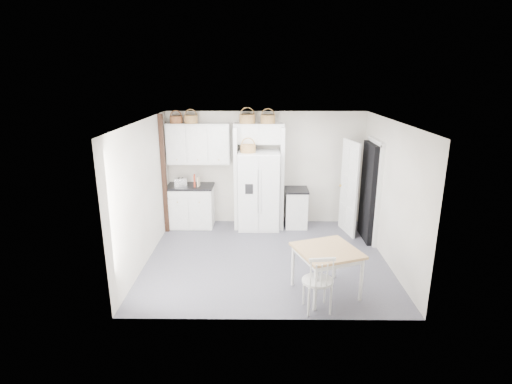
{
  "coord_description": "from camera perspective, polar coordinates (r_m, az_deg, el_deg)",
  "views": [
    {
      "loc": [
        -0.13,
        -6.98,
        3.38
      ],
      "look_at": [
        -0.2,
        0.4,
        1.2
      ],
      "focal_mm": 28.0,
      "sensor_mm": 36.0,
      "label": 1
    }
  ],
  "objects": [
    {
      "name": "wall_left",
      "position": [
        7.59,
        -15.69,
        -0.09
      ],
      "size": [
        0.0,
        4.0,
        4.0
      ],
      "primitive_type": "plane",
      "rotation": [
        1.57,
        0.0,
        1.57
      ],
      "color": "#B7AC9E",
      "rests_on": "floor"
    },
    {
      "name": "upper_cabinet",
      "position": [
        9.04,
        -8.22,
        6.86
      ],
      "size": [
        1.4,
        0.34,
        0.9
      ],
      "primitive_type": "cube",
      "color": "silver",
      "rests_on": "wall_back"
    },
    {
      "name": "basket_bridge_a",
      "position": [
        8.86,
        -1.26,
        10.41
      ],
      "size": [
        0.35,
        0.35,
        0.19
      ],
      "primitive_type": "cylinder",
      "color": "brown",
      "rests_on": "bridge_cabinet"
    },
    {
      "name": "base_cab_left",
      "position": [
        9.29,
        -9.23,
        -2.06
      ],
      "size": [
        1.0,
        0.63,
        0.93
      ],
      "primitive_type": "cube",
      "color": "silver",
      "rests_on": "floor"
    },
    {
      "name": "door_slab",
      "position": [
        8.85,
        13.14,
        0.59
      ],
      "size": [
        0.21,
        0.79,
        2.05
      ],
      "primitive_type": "cube",
      "rotation": [
        0.0,
        0.0,
        -1.36
      ],
      "color": "white",
      "rests_on": "floor"
    },
    {
      "name": "basket_upper_b",
      "position": [
        8.99,
        -9.28,
        10.22
      ],
      "size": [
        0.3,
        0.3,
        0.17
      ],
      "primitive_type": "cylinder",
      "color": "brown",
      "rests_on": "upper_cabinet"
    },
    {
      "name": "doorway_void",
      "position": [
        8.63,
        15.93,
        -0.04
      ],
      "size": [
        0.18,
        0.85,
        2.05
      ],
      "primitive_type": "cube",
      "color": "black",
      "rests_on": "floor"
    },
    {
      "name": "basket_upper_a",
      "position": [
        9.05,
        -11.34,
        10.1
      ],
      "size": [
        0.28,
        0.28,
        0.16
      ],
      "primitive_type": "cylinder",
      "color": "brown",
      "rests_on": "upper_cabinet"
    },
    {
      "name": "floor",
      "position": [
        7.76,
        1.48,
        -9.39
      ],
      "size": [
        4.5,
        4.5,
        0.0
      ],
      "primitive_type": "plane",
      "color": "#45444F",
      "rests_on": "ground"
    },
    {
      "name": "wall_right",
      "position": [
        7.66,
        18.64,
        -0.19
      ],
      "size": [
        0.0,
        4.0,
        4.0
      ],
      "primitive_type": "plane",
      "rotation": [
        1.57,
        0.0,
        -1.57
      ],
      "color": "#B7AC9E",
      "rests_on": "floor"
    },
    {
      "name": "counter_right",
      "position": [
        9.07,
        5.81,
        0.31
      ],
      "size": [
        0.52,
        0.62,
        0.04
      ],
      "primitive_type": "cube",
      "color": "black",
      "rests_on": "base_cab_right"
    },
    {
      "name": "fridge_panel_right",
      "position": [
        8.98,
        3.68,
        2.03
      ],
      "size": [
        0.08,
        0.6,
        2.3
      ],
      "primitive_type": "cube",
      "color": "silver",
      "rests_on": "floor"
    },
    {
      "name": "cookbook_cream",
      "position": [
        9.01,
        -8.22,
        1.47
      ],
      "size": [
        0.05,
        0.14,
        0.21
      ],
      "primitive_type": "cube",
      "rotation": [
        0.0,
        0.0,
        -0.17
      ],
      "color": "beige",
      "rests_on": "counter_left"
    },
    {
      "name": "bridge_cabinet",
      "position": [
        8.9,
        0.44,
        8.34
      ],
      "size": [
        1.12,
        0.34,
        0.45
      ],
      "primitive_type": "cube",
      "color": "silver",
      "rests_on": "wall_back"
    },
    {
      "name": "basket_fridge_a",
      "position": [
        8.64,
        -1.14,
        6.23
      ],
      "size": [
        0.32,
        0.32,
        0.17
      ],
      "primitive_type": "cylinder",
      "color": "brown",
      "rests_on": "refrigerator"
    },
    {
      "name": "counter_left",
      "position": [
        9.15,
        -9.37,
        0.83
      ],
      "size": [
        1.04,
        0.68,
        0.04
      ],
      "primitive_type": "cube",
      "color": "black",
      "rests_on": "base_cab_left"
    },
    {
      "name": "trim_post",
      "position": [
        8.83,
        -13.02,
        2.4
      ],
      "size": [
        0.09,
        0.09,
        2.6
      ],
      "primitive_type": "cube",
      "color": "black",
      "rests_on": "floor"
    },
    {
      "name": "wall_back",
      "position": [
        9.22,
        1.36,
        3.41
      ],
      "size": [
        4.5,
        0.0,
        4.5
      ],
      "primitive_type": "plane",
      "rotation": [
        1.57,
        0.0,
        0.0
      ],
      "color": "#B7AC9E",
      "rests_on": "floor"
    },
    {
      "name": "toaster",
      "position": [
        9.08,
        -10.71,
        1.39
      ],
      "size": [
        0.3,
        0.21,
        0.19
      ],
      "primitive_type": "cube",
      "rotation": [
        0.0,
        0.0,
        0.2
      ],
      "color": "silver",
      "rests_on": "counter_left"
    },
    {
      "name": "ceiling",
      "position": [
        7.02,
        1.64,
        10.07
      ],
      "size": [
        4.5,
        4.5,
        0.0
      ],
      "primitive_type": "plane",
      "color": "white",
      "rests_on": "wall_back"
    },
    {
      "name": "refrigerator",
      "position": [
        8.96,
        0.42,
        0.25
      ],
      "size": [
        0.91,
        0.73,
        1.76
      ],
      "primitive_type": "cube",
      "color": "white",
      "rests_on": "floor"
    },
    {
      "name": "fridge_panel_left",
      "position": [
        8.98,
        -2.84,
        2.05
      ],
      "size": [
        0.08,
        0.6,
        2.3
      ],
      "primitive_type": "cube",
      "color": "silver",
      "rests_on": "floor"
    },
    {
      "name": "basket_bridge_b",
      "position": [
        8.86,
        1.71,
        10.36
      ],
      "size": [
        0.32,
        0.32,
        0.18
      ],
      "primitive_type": "cylinder",
      "color": "brown",
      "rests_on": "bridge_cabinet"
    },
    {
      "name": "windsor_chair",
      "position": [
        6.05,
        8.8,
        -12.41
      ],
      "size": [
        0.51,
        0.48,
        0.96
      ],
      "primitive_type": "cube",
      "rotation": [
        0.0,
        0.0,
        0.12
      ],
      "color": "silver",
      "rests_on": "floor"
    },
    {
      "name": "cookbook_red",
      "position": [
        9.02,
        -8.78,
        1.62
      ],
      "size": [
        0.06,
        0.18,
        0.26
      ],
      "primitive_type": "cube",
      "rotation": [
        0.0,
        0.0,
        0.14
      ],
      "color": "#A1311B",
      "rests_on": "counter_left"
    },
    {
      "name": "dining_table",
      "position": [
        6.56,
        9.97,
        -11.08
      ],
      "size": [
        1.16,
        1.16,
        0.76
      ],
      "primitive_type": "cube",
      "rotation": [
        0.0,
        0.0,
        0.35
      ],
      "color": "#A9834A",
      "rests_on": "floor"
    },
    {
      "name": "base_cab_right",
      "position": [
        9.21,
        5.73,
        -2.35
      ],
      "size": [
        0.48,
        0.58,
        0.85
      ],
      "primitive_type": "cube",
      "color": "silver",
      "rests_on": "floor"
    }
  ]
}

